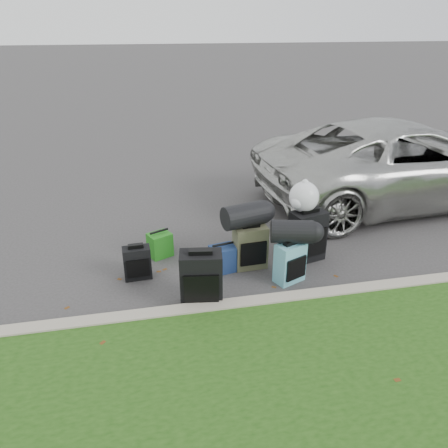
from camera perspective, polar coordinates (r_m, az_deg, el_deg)
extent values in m
plane|color=#383535|center=(5.89, 1.35, -5.58)|extent=(120.00, 120.00, 0.00)
cube|color=#9E937F|center=(5.04, 3.92, -10.54)|extent=(120.00, 0.18, 0.15)
imported|color=#B7B7B2|center=(8.43, 22.33, 7.53)|extent=(5.35, 2.74, 1.45)
cube|color=black|center=(5.66, -11.26, -4.99)|extent=(0.35, 0.21, 0.43)
cube|color=black|center=(4.98, -2.99, -7.30)|extent=(0.51, 0.35, 0.68)
cube|color=#42432D|center=(5.77, 3.43, -2.98)|extent=(0.44, 0.29, 0.58)
cube|color=teal|center=(5.52, 8.59, -5.01)|extent=(0.42, 0.34, 0.52)
cube|color=black|center=(6.02, 10.82, -1.52)|extent=(0.52, 0.39, 0.70)
cube|color=#24801C|center=(6.14, -8.36, -2.69)|extent=(0.37, 0.34, 0.34)
cube|color=navy|center=(5.73, -0.12, -4.54)|extent=(0.36, 0.31, 0.34)
cylinder|color=black|center=(5.59, 2.77, 1.15)|extent=(0.64, 0.44, 0.31)
cylinder|color=black|center=(5.38, 8.88, -0.99)|extent=(0.57, 0.41, 0.29)
sphere|color=white|center=(5.83, 10.41, 3.51)|extent=(0.40, 0.40, 0.40)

